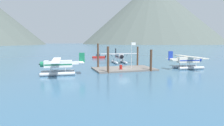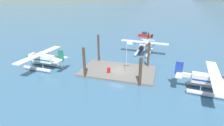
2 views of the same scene
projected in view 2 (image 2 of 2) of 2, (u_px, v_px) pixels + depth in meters
ground_plane at (118, 72)px, 30.29m from camera, size 1200.00×1200.00×0.00m
dock_platform at (118, 71)px, 30.23m from camera, size 12.45×7.48×0.30m
piling_near_left at (84, 63)px, 27.40m from camera, size 0.42×0.42×4.97m
piling_near_right at (140, 72)px, 25.06m from camera, size 0.46×0.46×4.28m
piling_far_left at (99, 49)px, 33.59m from camera, size 0.38×0.38×5.44m
piling_far_right at (148, 55)px, 31.22m from camera, size 0.39×0.39×4.69m
flagpole at (127, 52)px, 28.09m from camera, size 0.95×0.10×5.54m
fuel_drum at (109, 70)px, 29.09m from camera, size 0.62×0.62×0.88m
seaplane_cream_stbd_aft at (211, 82)px, 23.36m from camera, size 7.96×10.48×3.84m
seaplane_white_port_aft at (42, 60)px, 31.12m from camera, size 7.97×10.47×3.84m
seaplane_silver_bow_right at (144, 46)px, 39.14m from camera, size 10.48×7.96×3.84m
boat_red_open_north at (145, 35)px, 54.94m from camera, size 4.76×2.61×1.50m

